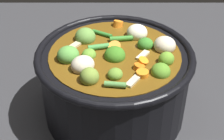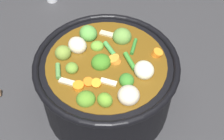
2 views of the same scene
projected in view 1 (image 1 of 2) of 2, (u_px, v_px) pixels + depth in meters
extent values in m
plane|color=#2D2D30|center=(114.00, 110.00, 0.75)|extent=(1.10, 1.10, 0.00)
cylinder|color=black|center=(115.00, 84.00, 0.71)|extent=(0.30, 0.30, 0.15)
torus|color=black|center=(115.00, 54.00, 0.66)|extent=(0.32, 0.32, 0.02)
cylinder|color=brown|center=(115.00, 82.00, 0.70)|extent=(0.26, 0.26, 0.14)
ellipsoid|color=olive|center=(89.00, 77.00, 0.59)|extent=(0.04, 0.04, 0.03)
ellipsoid|color=#619429|center=(166.00, 59.00, 0.64)|extent=(0.04, 0.04, 0.03)
ellipsoid|color=olive|center=(116.00, 74.00, 0.60)|extent=(0.04, 0.04, 0.02)
ellipsoid|color=#3B781E|center=(116.00, 55.00, 0.65)|extent=(0.05, 0.05, 0.03)
ellipsoid|color=#5E8C3C|center=(85.00, 37.00, 0.70)|extent=(0.04, 0.04, 0.04)
ellipsoid|color=#629630|center=(89.00, 55.00, 0.66)|extent=(0.03, 0.03, 0.02)
ellipsoid|color=#528625|center=(161.00, 72.00, 0.61)|extent=(0.04, 0.04, 0.03)
ellipsoid|color=#377926|center=(145.00, 44.00, 0.68)|extent=(0.03, 0.03, 0.03)
ellipsoid|color=#54963E|center=(68.00, 55.00, 0.64)|extent=(0.06, 0.05, 0.04)
cylinder|color=orange|center=(139.00, 68.00, 0.62)|extent=(0.03, 0.03, 0.02)
cylinder|color=orange|center=(115.00, 48.00, 0.68)|extent=(0.03, 0.04, 0.02)
cylinder|color=orange|center=(118.00, 25.00, 0.75)|extent=(0.03, 0.03, 0.02)
cylinder|color=orange|center=(142.00, 74.00, 0.60)|extent=(0.02, 0.02, 0.01)
cylinder|color=orange|center=(142.00, 63.00, 0.63)|extent=(0.03, 0.03, 0.02)
ellipsoid|color=beige|center=(137.00, 33.00, 0.71)|extent=(0.05, 0.04, 0.04)
ellipsoid|color=beige|center=(83.00, 65.00, 0.62)|extent=(0.06, 0.06, 0.04)
ellipsoid|color=beige|center=(165.00, 45.00, 0.67)|extent=(0.06, 0.06, 0.04)
cylinder|color=#2E7329|center=(102.00, 34.00, 0.72)|extent=(0.04, 0.03, 0.01)
cylinder|color=#39842C|center=(121.00, 39.00, 0.70)|extent=(0.05, 0.02, 0.01)
cylinder|color=#428E41|center=(99.00, 47.00, 0.67)|extent=(0.04, 0.02, 0.01)
cylinder|color=#508740|center=(114.00, 85.00, 0.58)|extent=(0.04, 0.01, 0.01)
cube|color=beige|center=(143.00, 55.00, 0.65)|extent=(0.03, 0.03, 0.01)
cube|color=beige|center=(133.00, 81.00, 0.59)|extent=(0.03, 0.03, 0.01)
cube|color=beige|center=(74.00, 46.00, 0.68)|extent=(0.03, 0.04, 0.01)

